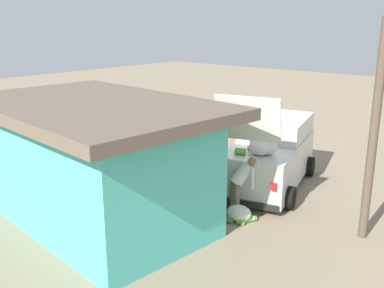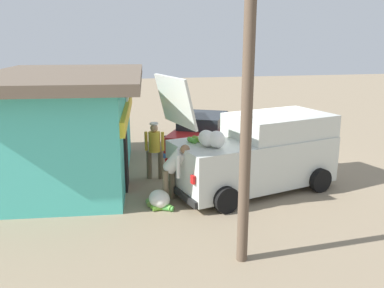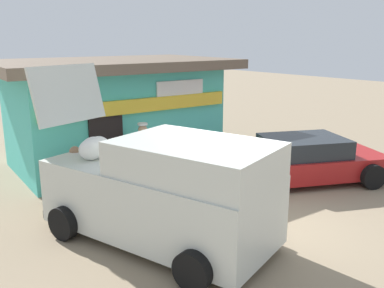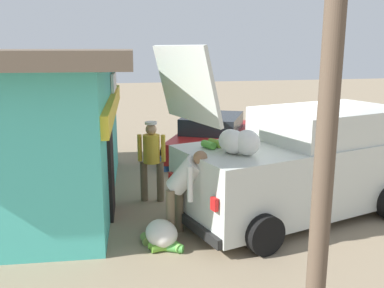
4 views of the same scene
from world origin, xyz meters
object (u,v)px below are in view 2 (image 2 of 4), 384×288
at_px(unloaded_banana_pile, 160,200).
at_px(paint_bucket, 165,152).
at_px(vendor_standing, 155,147).
at_px(customer_bending, 175,167).
at_px(delivery_van, 258,153).
at_px(parked_sedan, 203,130).
at_px(storefront_bar, 68,124).

distance_m(unloaded_banana_pile, paint_bucket, 4.30).
xyz_separation_m(vendor_standing, paint_bucket, (2.13, -0.59, -0.77)).
xyz_separation_m(customer_bending, paint_bucket, (3.98, -0.30, -0.73)).
bearing_deg(delivery_van, vendor_standing, 63.27).
bearing_deg(parked_sedan, paint_bucket, 128.72).
distance_m(storefront_bar, vendor_standing, 2.56).
relative_size(parked_sedan, paint_bucket, 12.38).
distance_m(delivery_van, vendor_standing, 2.95).
distance_m(storefront_bar, customer_bending, 3.71).
distance_m(storefront_bar, delivery_van, 5.43).
relative_size(parked_sedan, customer_bending, 3.02).
xyz_separation_m(parked_sedan, customer_bending, (-5.32, 1.97, 0.35)).
relative_size(vendor_standing, paint_bucket, 4.50).
bearing_deg(paint_bucket, vendor_standing, 164.57).
xyz_separation_m(delivery_van, parked_sedan, (4.79, 0.38, -0.44)).
distance_m(delivery_van, paint_bucket, 4.10).
bearing_deg(unloaded_banana_pile, parked_sedan, -23.23).
bearing_deg(delivery_van, storefront_bar, 69.00).
bearing_deg(delivery_van, parked_sedan, 4.49).
xyz_separation_m(storefront_bar, vendor_standing, (-0.61, -2.40, -0.65)).
distance_m(vendor_standing, customer_bending, 1.87).
height_order(parked_sedan, vendor_standing, vendor_standing).
distance_m(storefront_bar, unloaded_banana_pile, 3.81).
bearing_deg(vendor_standing, unloaded_banana_pile, 176.31).
relative_size(delivery_van, vendor_standing, 2.97).
distance_m(delivery_van, parked_sedan, 4.83).
bearing_deg(storefront_bar, vendor_standing, -104.17).
bearing_deg(storefront_bar, unloaded_banana_pile, -140.15).
height_order(storefront_bar, vendor_standing, storefront_bar).
xyz_separation_m(storefront_bar, unloaded_banana_pile, (-2.71, -2.27, -1.41)).
bearing_deg(delivery_van, unloaded_banana_pile, 105.77).
relative_size(customer_bending, unloaded_banana_pile, 2.01).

